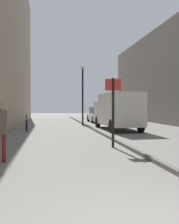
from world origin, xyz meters
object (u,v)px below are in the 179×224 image
Objects in this scene: lamp_post at (83,91)px; pedestrian_main_foreground at (1,128)px; street_sign_post at (113,106)px; parked_car at (99,115)px; bicycle_leaning at (27,125)px; delivery_van at (117,110)px.

pedestrian_main_foreground is at bearing -107.09° from lamp_post.
lamp_post is at bearing 57.44° from pedestrian_main_foreground.
lamp_post is (0.30, 10.92, 1.18)m from street_sign_post.
street_sign_post is 10.98m from lamp_post.
street_sign_post is at bearing -99.23° from parked_car.
lamp_post is 2.69× the size of bicycle_leaning.
parked_car is 1.62× the size of street_sign_post.
delivery_van is 3.11× the size of bicycle_leaning.
street_sign_post reaches higher than delivery_van.
delivery_van is 7.70m from parked_car.
street_sign_post is at bearing -107.89° from delivery_van.
parked_car reaches higher than bicycle_leaning.
bicycle_leaning is (-3.72, 6.81, -1.16)m from street_sign_post.
street_sign_post is at bearing 13.50° from pedestrian_main_foreground.
pedestrian_main_foreground is 0.39× the size of parked_car.
bicycle_leaning is at bearing 179.18° from delivery_van.
lamp_post reaches higher than pedestrian_main_foreground.
parked_car is at bearing -88.20° from street_sign_post.
delivery_van is (5.72, 8.91, 0.31)m from pedestrian_main_foreground.
lamp_post is (3.98, 12.96, 1.76)m from pedestrian_main_foreground.
delivery_van reaches higher than pedestrian_main_foreground.
parked_car is 2.37× the size of bicycle_leaning.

